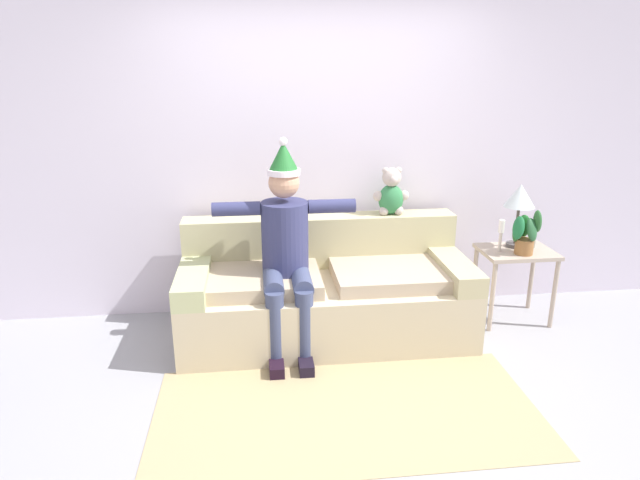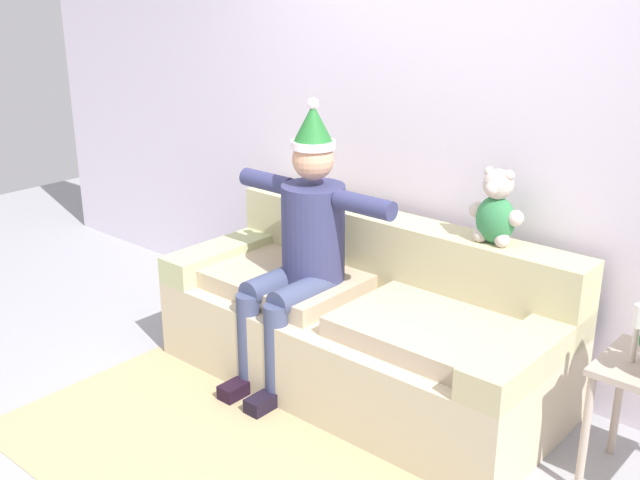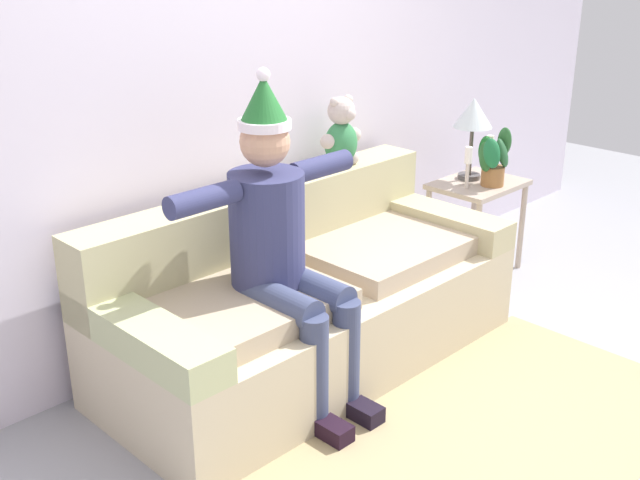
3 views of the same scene
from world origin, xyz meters
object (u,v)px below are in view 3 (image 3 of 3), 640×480
(couch, at_px, (305,299))
(table_lamp, at_px, (473,117))
(candle_tall, at_px, (468,162))
(person_seated, at_px, (282,241))
(teddy_bear, at_px, (341,135))
(potted_plant, at_px, (493,158))
(candle_short, at_px, (489,150))
(side_table, at_px, (477,198))

(couch, relative_size, table_lamp, 4.23)
(candle_tall, bearing_deg, person_seated, -173.57)
(teddy_bear, height_order, potted_plant, teddy_bear)
(teddy_bear, bearing_deg, candle_short, -10.64)
(couch, xyz_separation_m, person_seated, (-0.30, -0.17, 0.44))
(candle_tall, bearing_deg, couch, -179.08)
(candle_short, bearing_deg, teddy_bear, 169.36)
(teddy_bear, relative_size, potted_plant, 1.05)
(candle_short, bearing_deg, candle_tall, -169.25)
(couch, height_order, potted_plant, potted_plant)
(teddy_bear, xyz_separation_m, table_lamp, (0.99, -0.17, -0.03))
(couch, distance_m, side_table, 1.55)
(potted_plant, bearing_deg, couch, 178.15)
(couch, height_order, side_table, couch)
(side_table, distance_m, potted_plant, 0.29)
(person_seated, distance_m, table_lamp, 1.90)
(person_seated, xyz_separation_m, side_table, (1.84, 0.21, -0.28))
(side_table, height_order, candle_tall, candle_tall)
(table_lamp, bearing_deg, candle_tall, -149.04)
(couch, xyz_separation_m, side_table, (1.54, 0.04, 0.16))
(couch, height_order, candle_tall, same)
(side_table, xyz_separation_m, candle_short, (0.16, 0.04, 0.27))
(candle_short, bearing_deg, side_table, -165.80)
(teddy_bear, bearing_deg, couch, -152.46)
(person_seated, xyz_separation_m, potted_plant, (1.84, 0.12, -0.01))
(couch, xyz_separation_m, candle_tall, (1.38, 0.02, 0.43))
(teddy_bear, bearing_deg, table_lamp, -9.54)
(person_seated, bearing_deg, potted_plant, 3.65)
(couch, bearing_deg, table_lamp, 4.70)
(couch, distance_m, candle_tall, 1.45)
(potted_plant, distance_m, candle_short, 0.20)
(person_seated, height_order, potted_plant, person_seated)
(teddy_bear, xyz_separation_m, candle_short, (1.13, -0.21, -0.26))
(side_table, bearing_deg, candle_short, 14.20)
(teddy_bear, relative_size, side_table, 0.64)
(potted_plant, bearing_deg, teddy_bear, 160.56)
(person_seated, bearing_deg, table_lamp, 9.03)
(candle_short, bearing_deg, potted_plant, -139.66)
(teddy_bear, distance_m, potted_plant, 1.07)
(table_lamp, distance_m, candle_short, 0.27)
(potted_plant, height_order, candle_short, potted_plant)
(candle_tall, bearing_deg, teddy_bear, 161.52)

